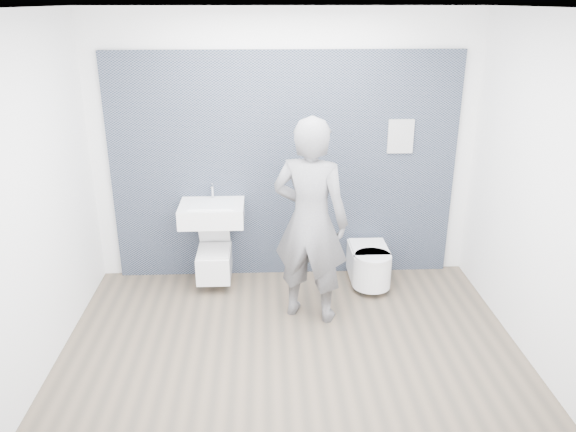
{
  "coord_description": "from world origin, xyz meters",
  "views": [
    {
      "loc": [
        -0.21,
        -4.19,
        2.86
      ],
      "look_at": [
        0.0,
        0.6,
        1.0
      ],
      "focal_mm": 35.0,
      "sensor_mm": 36.0,
      "label": 1
    }
  ],
  "objects_px": {
    "toilet_rounded": "(370,265)",
    "visitor": "(310,222)",
    "washbasin": "(212,213)",
    "toilet_square": "(214,261)"
  },
  "relations": [
    {
      "from": "toilet_square",
      "to": "visitor",
      "type": "bearing_deg",
      "value": -34.76
    },
    {
      "from": "visitor",
      "to": "toilet_square",
      "type": "bearing_deg",
      "value": -13.42
    },
    {
      "from": "toilet_rounded",
      "to": "visitor",
      "type": "xyz_separation_m",
      "value": [
        -0.69,
        -0.57,
        0.73
      ]
    },
    {
      "from": "washbasin",
      "to": "toilet_rounded",
      "type": "xyz_separation_m",
      "value": [
        1.64,
        -0.09,
        -0.58
      ]
    },
    {
      "from": "washbasin",
      "to": "visitor",
      "type": "relative_size",
      "value": 0.34
    },
    {
      "from": "washbasin",
      "to": "visitor",
      "type": "height_order",
      "value": "visitor"
    },
    {
      "from": "washbasin",
      "to": "toilet_rounded",
      "type": "height_order",
      "value": "washbasin"
    },
    {
      "from": "washbasin",
      "to": "toilet_square",
      "type": "relative_size",
      "value": 1.03
    },
    {
      "from": "toilet_square",
      "to": "washbasin",
      "type": "bearing_deg",
      "value": 90.0
    },
    {
      "from": "visitor",
      "to": "toilet_rounded",
      "type": "bearing_deg",
      "value": -118.96
    }
  ]
}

